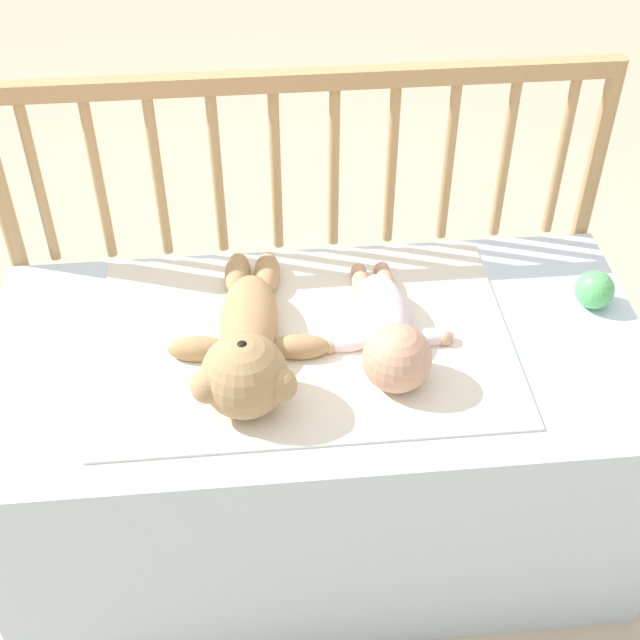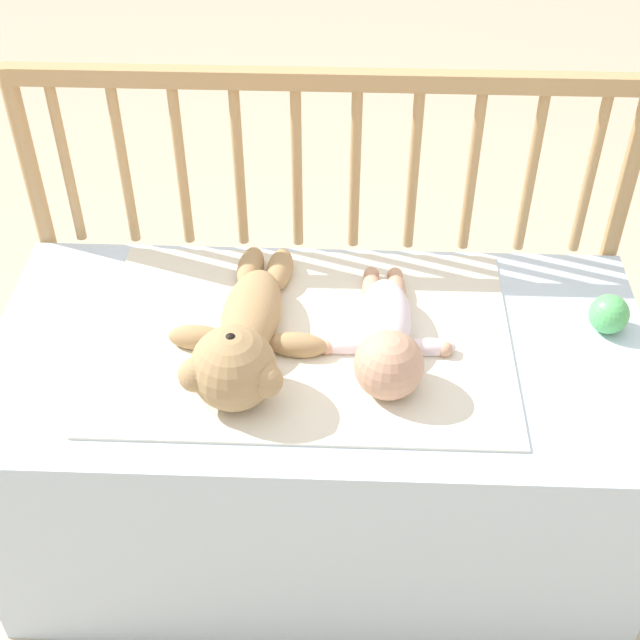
{
  "view_description": "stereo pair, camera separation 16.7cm",
  "coord_description": "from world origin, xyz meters",
  "views": [
    {
      "loc": [
        -0.12,
        -1.23,
        1.71
      ],
      "look_at": [
        0.0,
        0.01,
        0.61
      ],
      "focal_mm": 50.0,
      "sensor_mm": 36.0,
      "label": 1
    },
    {
      "loc": [
        0.05,
        -1.24,
        1.71
      ],
      "look_at": [
        0.0,
        0.01,
        0.61
      ],
      "focal_mm": 50.0,
      "sensor_mm": 36.0,
      "label": 2
    }
  ],
  "objects": [
    {
      "name": "ground_plane",
      "position": [
        0.0,
        0.0,
        0.0
      ],
      "size": [
        12.0,
        12.0,
        0.0
      ],
      "primitive_type": "plane",
      "color": "#C6B293"
    },
    {
      "name": "crib_mattress",
      "position": [
        0.0,
        0.0,
        0.28
      ],
      "size": [
        1.27,
        0.63,
        0.55
      ],
      "color": "silver",
      "rests_on": "ground_plane"
    },
    {
      "name": "crib_rail",
      "position": [
        -0.0,
        0.34,
        0.67
      ],
      "size": [
        1.27,
        0.04,
        0.96
      ],
      "color": "tan",
      "rests_on": "ground_plane"
    },
    {
      "name": "blanket",
      "position": [
        -0.03,
        0.02,
        0.55
      ],
      "size": [
        0.79,
        0.54,
        0.01
      ],
      "color": "silver",
      "rests_on": "crib_mattress"
    },
    {
      "name": "teddy_bear",
      "position": [
        -0.14,
        -0.04,
        0.61
      ],
      "size": [
        0.31,
        0.49,
        0.16
      ],
      "color": "tan",
      "rests_on": "crib_mattress"
    },
    {
      "name": "baby",
      "position": [
        0.13,
        -0.02,
        0.6
      ],
      "size": [
        0.26,
        0.39,
        0.13
      ],
      "color": "white",
      "rests_on": "crib_mattress"
    },
    {
      "name": "toy_ball",
      "position": [
        0.56,
        0.08,
        0.59
      ],
      "size": [
        0.08,
        0.08,
        0.08
      ],
      "color": "#59BF66",
      "rests_on": "crib_mattress"
    }
  ]
}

